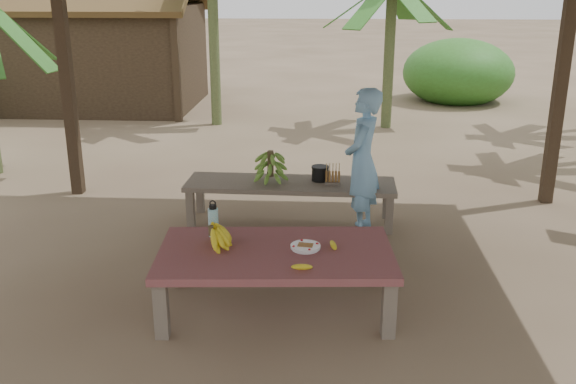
# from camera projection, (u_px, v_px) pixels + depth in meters

# --- Properties ---
(ground) EXTENTS (80.00, 80.00, 0.00)m
(ground) POSITION_uv_depth(u_px,v_px,m) (298.00, 282.00, 5.52)
(ground) COLOR brown
(ground) RESTS_ON ground
(work_table) EXTENTS (1.86, 1.12, 0.50)m
(work_table) POSITION_uv_depth(u_px,v_px,m) (276.00, 258.00, 4.94)
(work_table) COLOR brown
(work_table) RESTS_ON ground
(bench) EXTENTS (2.22, 0.66, 0.45)m
(bench) POSITION_uv_depth(u_px,v_px,m) (290.00, 187.00, 6.77)
(bench) COLOR brown
(bench) RESTS_ON ground
(ripe_banana_bunch) EXTENTS (0.37, 0.34, 0.19)m
(ripe_banana_bunch) POSITION_uv_depth(u_px,v_px,m) (211.00, 235.00, 4.97)
(ripe_banana_bunch) COLOR yellow
(ripe_banana_bunch) RESTS_ON work_table
(plate) EXTENTS (0.23, 0.23, 0.04)m
(plate) POSITION_uv_depth(u_px,v_px,m) (305.00, 247.00, 4.94)
(plate) COLOR white
(plate) RESTS_ON work_table
(loose_banana_front) EXTENTS (0.17, 0.10, 0.04)m
(loose_banana_front) POSITION_uv_depth(u_px,v_px,m) (302.00, 267.00, 4.59)
(loose_banana_front) COLOR yellow
(loose_banana_front) RESTS_ON work_table
(loose_banana_side) EXTENTS (0.08, 0.14, 0.04)m
(loose_banana_side) POSITION_uv_depth(u_px,v_px,m) (333.00, 245.00, 4.96)
(loose_banana_side) COLOR yellow
(loose_banana_side) RESTS_ON work_table
(water_flask) EXTENTS (0.08, 0.08, 0.31)m
(water_flask) POSITION_uv_depth(u_px,v_px,m) (213.00, 221.00, 5.16)
(water_flask) COLOR #3CAFBC
(water_flask) RESTS_ON work_table
(green_banana_stalk) EXTENTS (0.32, 0.32, 0.35)m
(green_banana_stalk) POSITION_uv_depth(u_px,v_px,m) (271.00, 166.00, 6.72)
(green_banana_stalk) COLOR #598C2D
(green_banana_stalk) RESTS_ON bench
(cooking_pot) EXTENTS (0.18, 0.18, 0.15)m
(cooking_pot) POSITION_uv_depth(u_px,v_px,m) (320.00, 174.00, 6.78)
(cooking_pot) COLOR black
(cooking_pot) RESTS_ON bench
(skewer_rack) EXTENTS (0.18, 0.09, 0.24)m
(skewer_rack) POSITION_uv_depth(u_px,v_px,m) (333.00, 174.00, 6.63)
(skewer_rack) COLOR #A57F47
(skewer_rack) RESTS_ON bench
(woman) EXTENTS (0.50, 0.62, 1.49)m
(woman) POSITION_uv_depth(u_px,v_px,m) (362.00, 162.00, 6.43)
(woman) COLOR #78B2E3
(woman) RESTS_ON ground
(hut) EXTENTS (4.40, 3.43, 2.85)m
(hut) POSITION_uv_depth(u_px,v_px,m) (95.00, 51.00, 13.01)
(hut) COLOR black
(hut) RESTS_ON ground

